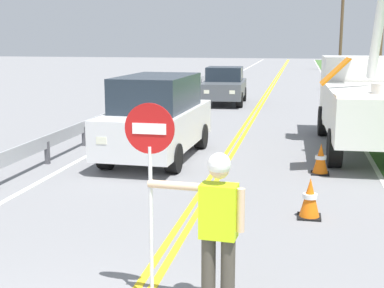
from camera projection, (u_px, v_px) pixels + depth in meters
name	position (u px, v px, depth m)	size (l,w,h in m)	color
centerline_yellow_left	(256.00, 108.00, 23.40)	(0.11, 110.00, 0.01)	yellow
centerline_yellow_right	(260.00, 108.00, 23.36)	(0.11, 110.00, 0.01)	yellow
edge_line_right	(343.00, 110.00, 22.68)	(0.12, 110.00, 0.01)	silver
edge_line_left	(178.00, 106.00, 24.08)	(0.12, 110.00, 0.01)	silver
flagger_worker	(218.00, 223.00, 5.80)	(1.09, 0.27, 1.83)	#474238
stop_sign_paddle	(150.00, 159.00, 5.87)	(0.56, 0.04, 2.33)	silver
utility_bucket_truck	(367.00, 97.00, 14.72)	(2.67, 6.86, 6.08)	white
oncoming_suv_nearest	(157.00, 117.00, 13.52)	(2.04, 4.66, 2.10)	silver
oncoming_sedan_second	(224.00, 86.00, 24.90)	(2.05, 4.17, 1.70)	#4C5156
utility_pole_mid	(382.00, 13.00, 28.71)	(1.80, 0.28, 8.28)	brown
utility_pole_far	(342.00, 25.00, 49.74)	(1.80, 0.28, 8.17)	brown
traffic_cone_lead	(310.00, 199.00, 9.07)	(0.40, 0.40, 0.70)	orange
traffic_cone_mid	(321.00, 159.00, 12.02)	(0.40, 0.40, 0.70)	orange
guardrail_left_shoulder	(123.00, 112.00, 18.44)	(0.10, 32.00, 0.71)	#9EA0A3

